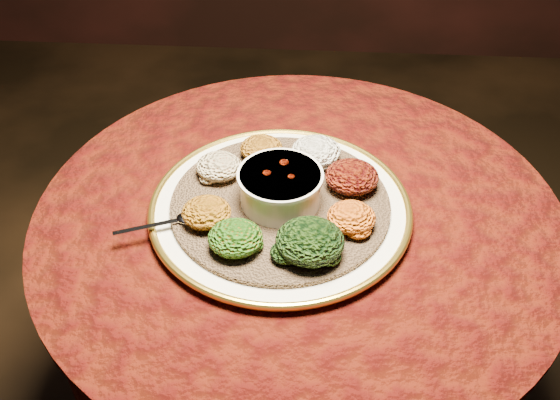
{
  "coord_description": "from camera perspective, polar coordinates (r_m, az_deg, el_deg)",
  "views": [
    {
      "loc": [
        0.02,
        -0.84,
        1.49
      ],
      "look_at": [
        -0.03,
        -0.01,
        0.76
      ],
      "focal_mm": 40.0,
      "sensor_mm": 36.0,
      "label": 1
    }
  ],
  "objects": [
    {
      "name": "table",
      "position": [
        1.26,
        1.6,
        -6.96
      ],
      "size": [
        0.96,
        0.96,
        0.73
      ],
      "color": "black",
      "rests_on": "ground"
    },
    {
      "name": "portion_kik",
      "position": [
        1.06,
        -6.74,
        -1.13
      ],
      "size": [
        0.08,
        0.08,
        0.04
      ],
      "primitive_type": "ellipsoid",
      "color": "#9A540D",
      "rests_on": "injera"
    },
    {
      "name": "injera",
      "position": [
        1.11,
        0.02,
        -0.3
      ],
      "size": [
        0.49,
        0.49,
        0.01
      ],
      "primitive_type": "cylinder",
      "rotation": [
        0.0,
        0.0,
        0.33
      ],
      "color": "brown",
      "rests_on": "platter"
    },
    {
      "name": "portion_shiro",
      "position": [
        1.19,
        -1.71,
        4.74
      ],
      "size": [
        0.08,
        0.08,
        0.04
      ],
      "primitive_type": "ellipsoid",
      "color": "#945911",
      "rests_on": "injera"
    },
    {
      "name": "portion_timatim",
      "position": [
        1.15,
        -5.6,
        3.08
      ],
      "size": [
        0.08,
        0.08,
        0.04
      ],
      "primitive_type": "ellipsoid",
      "color": "maroon",
      "rests_on": "injera"
    },
    {
      "name": "portion_mixveg",
      "position": [
        1.01,
        -4.09,
        -3.47
      ],
      "size": [
        0.09,
        0.09,
        0.04
      ],
      "primitive_type": "ellipsoid",
      "color": "#9E410A",
      "rests_on": "injera"
    },
    {
      "name": "portion_tikil",
      "position": [
        1.05,
        6.54,
        -1.58
      ],
      "size": [
        0.08,
        0.08,
        0.04
      ],
      "primitive_type": "ellipsoid",
      "color": "#B5630F",
      "rests_on": "injera"
    },
    {
      "name": "spoon",
      "position": [
        1.08,
        -8.97,
        -1.76
      ],
      "size": [
        0.14,
        0.07,
        0.01
      ],
      "rotation": [
        0.0,
        0.0,
        -2.77
      ],
      "color": "silver",
      "rests_on": "injera"
    },
    {
      "name": "portion_gomen",
      "position": [
        1.0,
        2.75,
        -3.77
      ],
      "size": [
        0.11,
        0.11,
        0.05
      ],
      "primitive_type": "ellipsoid",
      "color": "black",
      "rests_on": "injera"
    },
    {
      "name": "platter",
      "position": [
        1.12,
        0.02,
        -0.72
      ],
      "size": [
        0.57,
        0.57,
        0.02
      ],
      "rotation": [
        0.0,
        0.0,
        0.33
      ],
      "color": "white",
      "rests_on": "table"
    },
    {
      "name": "portion_kitfo",
      "position": [
        1.13,
        6.59,
        2.13
      ],
      "size": [
        0.1,
        0.09,
        0.05
      ],
      "primitive_type": "ellipsoid",
      "color": "black",
      "rests_on": "injera"
    },
    {
      "name": "stew_bowl",
      "position": [
        1.08,
        0.02,
        1.33
      ],
      "size": [
        0.15,
        0.15,
        0.06
      ],
      "color": "silver",
      "rests_on": "injera"
    },
    {
      "name": "portion_ayib",
      "position": [
        1.18,
        3.3,
        4.47
      ],
      "size": [
        0.09,
        0.09,
        0.05
      ],
      "primitive_type": "ellipsoid",
      "color": "white",
      "rests_on": "injera"
    }
  ]
}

